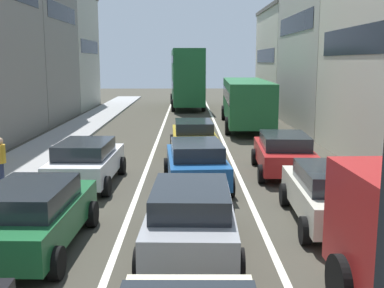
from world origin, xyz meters
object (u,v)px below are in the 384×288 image
(hatchback_centre_lane_third, at_px, (196,162))
(pedestrian_mid_sidewalk, at_px, (1,159))
(sedan_centre_lane_second, at_px, (191,216))
(sedan_left_lane_third, at_px, (86,161))
(sedan_right_lane_behind_truck, at_px, (331,193))
(bus_mid_queue_primary, at_px, (246,99))
(bus_far_queue_secondary, at_px, (187,75))
(coupe_centre_lane_fourth, at_px, (193,136))
(wagon_left_lane_second, at_px, (33,215))
(wagon_right_lane_far, at_px, (284,152))

(hatchback_centre_lane_third, relative_size, pedestrian_mid_sidewalk, 2.66)
(sedan_centre_lane_second, height_order, pedestrian_mid_sidewalk, pedestrian_mid_sidewalk)
(sedan_left_lane_third, height_order, pedestrian_mid_sidewalk, pedestrian_mid_sidewalk)
(sedan_right_lane_behind_truck, relative_size, bus_mid_queue_primary, 0.41)
(sedan_centre_lane_second, bearing_deg, bus_far_queue_secondary, 1.97)
(sedan_left_lane_third, height_order, coupe_centre_lane_fourth, same)
(sedan_centre_lane_second, height_order, wagon_left_lane_second, same)
(coupe_centre_lane_fourth, xyz_separation_m, wagon_right_lane_far, (3.23, -3.88, 0.00))
(sedan_centre_lane_second, relative_size, hatchback_centre_lane_third, 0.99)
(coupe_centre_lane_fourth, relative_size, bus_far_queue_secondary, 0.41)
(sedan_centre_lane_second, distance_m, sedan_right_lane_behind_truck, 3.96)
(sedan_centre_lane_second, height_order, coupe_centre_lane_fourth, same)
(wagon_left_lane_second, height_order, hatchback_centre_lane_third, same)
(sedan_centre_lane_second, distance_m, hatchback_centre_lane_third, 5.52)
(bus_far_queue_secondary, distance_m, pedestrian_mid_sidewalk, 27.76)
(sedan_left_lane_third, bearing_deg, coupe_centre_lane_fourth, -32.28)
(coupe_centre_lane_fourth, distance_m, sedan_right_lane_behind_truck, 9.92)
(wagon_left_lane_second, bearing_deg, sedan_right_lane_behind_truck, -75.01)
(wagon_left_lane_second, bearing_deg, bus_mid_queue_primary, -17.76)
(hatchback_centre_lane_third, distance_m, bus_mid_queue_primary, 14.68)
(coupe_centre_lane_fourth, height_order, pedestrian_mid_sidewalk, pedestrian_mid_sidewalk)
(sedan_centre_lane_second, bearing_deg, pedestrian_mid_sidewalk, 50.65)
(sedan_left_lane_third, bearing_deg, hatchback_centre_lane_third, -91.09)
(wagon_right_lane_far, bearing_deg, hatchback_centre_lane_third, 120.93)
(sedan_left_lane_third, bearing_deg, wagon_left_lane_second, -178.43)
(hatchback_centre_lane_third, relative_size, wagon_right_lane_far, 1.00)
(coupe_centre_lane_fourth, height_order, bus_mid_queue_primary, bus_mid_queue_primary)
(bus_far_queue_secondary, bearing_deg, wagon_left_lane_second, 171.62)
(hatchback_centre_lane_third, height_order, pedestrian_mid_sidewalk, pedestrian_mid_sidewalk)
(wagon_right_lane_far, height_order, bus_mid_queue_primary, bus_mid_queue_primary)
(coupe_centre_lane_fourth, bearing_deg, sedan_left_lane_third, 143.95)
(bus_far_queue_secondary, bearing_deg, coupe_centre_lane_fourth, 178.32)
(sedan_left_lane_third, xyz_separation_m, bus_far_queue_secondary, (3.29, 26.70, 2.03))
(pedestrian_mid_sidewalk, bearing_deg, wagon_right_lane_far, -7.59)
(wagon_right_lane_far, bearing_deg, sedan_centre_lane_second, 157.87)
(sedan_centre_lane_second, height_order, hatchback_centre_lane_third, same)
(hatchback_centre_lane_third, height_order, bus_far_queue_secondary, bus_far_queue_secondary)
(coupe_centre_lane_fourth, height_order, bus_far_queue_secondary, bus_far_queue_secondary)
(hatchback_centre_lane_third, bearing_deg, sedan_left_lane_third, 83.56)
(wagon_left_lane_second, relative_size, hatchback_centre_lane_third, 0.99)
(wagon_left_lane_second, bearing_deg, wagon_right_lane_far, -42.23)
(bus_mid_queue_primary, height_order, pedestrian_mid_sidewalk, bus_mid_queue_primary)
(hatchback_centre_lane_third, bearing_deg, coupe_centre_lane_fourth, -3.63)
(bus_mid_queue_primary, bearing_deg, bus_far_queue_secondary, 18.82)
(sedan_centre_lane_second, height_order, sedan_left_lane_third, same)
(sedan_right_lane_behind_truck, bearing_deg, bus_mid_queue_primary, 2.22)
(sedan_centre_lane_second, distance_m, bus_far_queue_secondary, 32.44)
(wagon_right_lane_far, relative_size, bus_far_queue_secondary, 0.41)
(hatchback_centre_lane_third, bearing_deg, bus_mid_queue_primary, -17.09)
(hatchback_centre_lane_third, height_order, sedan_left_lane_third, same)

